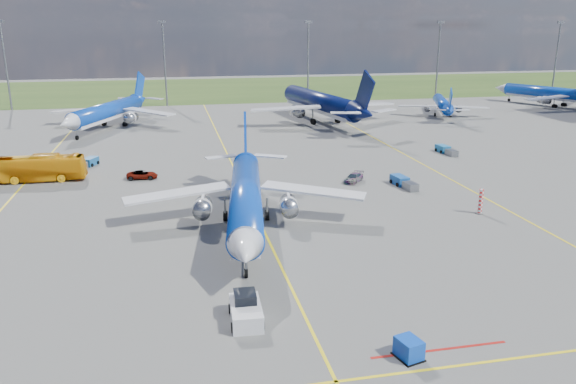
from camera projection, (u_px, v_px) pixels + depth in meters
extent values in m
plane|color=#525250|center=(277.00, 258.00, 53.92)|extent=(400.00, 400.00, 0.00)
cube|color=#2D4719|center=(196.00, 89.00, 194.61)|extent=(400.00, 80.00, 0.01)
cube|color=yellow|center=(239.00, 178.00, 82.06)|extent=(0.25, 160.00, 0.02)
cube|color=yellow|center=(336.00, 382.00, 35.16)|extent=(60.00, 0.25, 0.02)
cube|color=yellow|center=(35.00, 172.00, 85.54)|extent=(0.25, 120.00, 0.02)
cube|color=yellow|center=(404.00, 154.00, 97.33)|extent=(0.25, 120.00, 0.02)
cube|color=#A5140F|center=(439.00, 350.00, 38.61)|extent=(10.00, 0.25, 0.02)
cylinder|color=slate|center=(6.00, 67.00, 144.12)|extent=(0.50, 0.50, 22.00)
cube|color=slate|center=(0.00, 21.00, 140.89)|extent=(2.20, 0.50, 0.80)
cylinder|color=slate|center=(165.00, 65.00, 151.98)|extent=(0.50, 0.50, 22.00)
cube|color=slate|center=(162.00, 22.00, 148.75)|extent=(2.20, 0.50, 0.80)
cylinder|color=slate|center=(308.00, 63.00, 159.84)|extent=(0.50, 0.50, 22.00)
cube|color=slate|center=(308.00, 22.00, 156.61)|extent=(2.20, 0.50, 0.80)
cylinder|color=slate|center=(438.00, 61.00, 167.70)|extent=(0.50, 0.50, 22.00)
cube|color=slate|center=(441.00, 22.00, 164.47)|extent=(2.20, 0.50, 0.80)
cylinder|color=slate|center=(556.00, 60.00, 175.56)|extent=(0.50, 0.50, 22.00)
cube|color=slate|center=(561.00, 22.00, 172.33)|extent=(2.20, 0.50, 0.80)
cylinder|color=red|center=(480.00, 201.00, 66.11)|extent=(0.50, 0.50, 3.00)
cube|color=silver|center=(246.00, 313.00, 42.20)|extent=(2.45, 4.43, 1.34)
cube|color=black|center=(245.00, 298.00, 42.52)|extent=(1.73, 1.93, 0.93)
cube|color=slate|center=(243.00, 298.00, 44.77)|extent=(0.36, 2.49, 0.21)
cube|color=#0D43BF|center=(409.00, 348.00, 37.53)|extent=(1.78, 2.03, 1.38)
imported|color=orange|center=(36.00, 168.00, 79.83)|extent=(13.64, 3.51, 3.78)
imported|color=#999999|center=(142.00, 175.00, 81.33)|extent=(4.51, 2.34, 1.21)
imported|color=#999999|center=(354.00, 178.00, 79.78)|extent=(4.02, 4.32, 1.22)
cube|color=#1A52A1|center=(400.00, 180.00, 78.48)|extent=(1.93, 3.12, 1.25)
cube|color=slate|center=(410.00, 186.00, 75.84)|extent=(1.62, 2.41, 1.02)
cube|color=#17518A|center=(90.00, 161.00, 89.24)|extent=(2.59, 3.29, 1.23)
cube|color=slate|center=(80.00, 166.00, 86.54)|extent=(2.11, 2.58, 1.01)
cube|color=#1B6BA6|center=(443.00, 149.00, 98.46)|extent=(1.74, 2.97, 1.22)
cube|color=slate|center=(452.00, 153.00, 95.83)|extent=(1.47, 2.30, 1.00)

